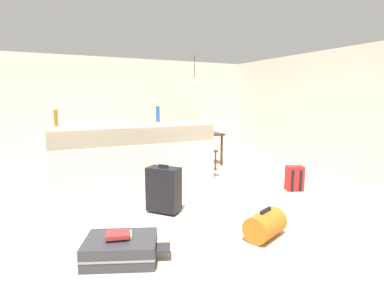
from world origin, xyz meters
The scene contains 19 objects.
ground_plane centered at (0.00, 0.00, -0.03)m, with size 13.00×13.00×0.05m, color beige.
wall_back centered at (0.00, 3.05, 1.25)m, with size 6.60×0.10×2.50m, color silver.
wall_right centered at (3.05, 0.30, 1.25)m, with size 0.10×6.00×2.50m, color silver.
partition_half_wall centered at (-0.76, 0.40, 0.54)m, with size 2.80×0.20×1.09m, color silver.
bar_countertop centered at (-0.76, 0.40, 1.11)m, with size 2.96×0.40×0.05m, color white.
bottle_amber centered at (-2.00, 0.41, 1.26)m, with size 0.06×0.06×0.25m, color #9E661E.
bottle_white centered at (-1.19, 0.40, 1.25)m, with size 0.06×0.06×0.22m, color silver.
bottle_blue centered at (-0.38, 0.49, 1.28)m, with size 0.06×0.06×0.27m, color #284C89.
bottle_clear centered at (0.48, 0.44, 1.27)m, with size 0.06×0.06×0.27m, color silver.
grocery_bag centered at (0.16, 0.35, 1.25)m, with size 0.26×0.18×0.22m, color beige.
dining_table centered at (1.01, 1.74, 0.65)m, with size 1.10×0.80×0.74m.
dining_chair_near_partition centered at (0.90, 1.21, 0.52)m, with size 0.47×0.47×0.93m.
dining_chair_far_side centered at (1.07, 2.34, 0.52)m, with size 0.48×0.48×0.93m.
pendant_lamp centered at (0.99, 1.79, 1.93)m, with size 0.34×0.34×0.69m.
suitcase_flat_charcoal centered at (-1.60, -1.73, 0.11)m, with size 0.89×0.72×0.22m.
backpack_red centered at (1.58, -0.78, 0.20)m, with size 0.33×0.31×0.42m.
suitcase_upright_black centered at (-0.77, -0.75, 0.33)m, with size 0.47×0.49×0.67m.
duffel_bag_orange centered at (-0.04, -1.98, 0.15)m, with size 0.56×0.45×0.34m.
book_stack centered at (-1.61, -1.71, 0.25)m, with size 0.29×0.25×0.06m.
Camera 1 is at (-2.23, -4.53, 1.57)m, focal length 28.75 mm.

